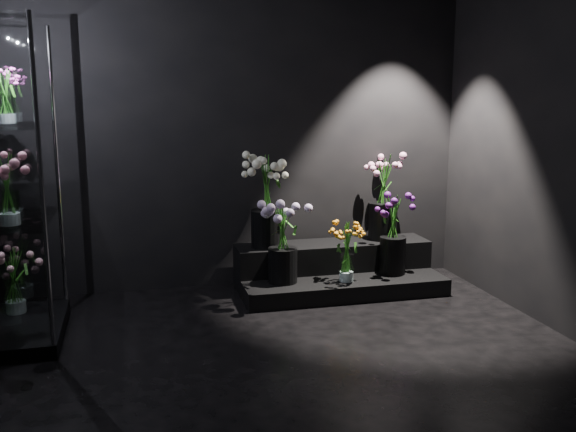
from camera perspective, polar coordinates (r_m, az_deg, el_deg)
name	(u,v)px	position (r m, az deg, el deg)	size (l,w,h in m)	color
floor	(296,379)	(3.92, 0.67, -14.31)	(4.00, 4.00, 0.00)	black
wall_back	(236,124)	(5.51, -4.63, 8.12)	(4.00, 4.00, 0.00)	black
wall_front	(496,204)	(1.71, 18.02, 1.01)	(4.00, 4.00, 0.00)	black
display_riser	(336,270)	(5.58, 4.30, -4.82)	(1.71, 0.76, 0.38)	black
display_case	(8,185)	(4.65, -23.66, 2.58)	(0.58, 0.97, 2.14)	black
bouquet_orange_bells	(347,251)	(5.25, 5.25, -3.13)	(0.32, 0.32, 0.49)	white
bouquet_lilac	(283,236)	(5.18, -0.48, -1.80)	(0.48, 0.48, 0.66)	black
bouquet_purple	(393,229)	(5.50, 9.35, -1.15)	(0.36, 0.36, 0.67)	black
bouquet_cream_roses	(267,196)	(5.36, -1.90, 1.80)	(0.41, 0.41, 0.77)	black
bouquet_pink_roses	(384,191)	(5.71, 8.50, 2.20)	(0.46, 0.46, 0.75)	black
bouquet_case_pink	(7,188)	(4.46, -23.69, 2.33)	(0.28, 0.28, 0.47)	white
bouquet_case_magenta	(5,96)	(4.75, -23.87, 9.75)	(0.23, 0.23, 0.36)	white
bouquet_case_base_pink	(14,278)	(5.03, -23.20, -5.06)	(0.40, 0.40, 0.50)	white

